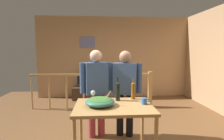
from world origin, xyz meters
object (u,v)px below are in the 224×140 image
at_px(stair_railing, 109,85).
at_px(person_standing_right, 125,86).
at_px(mug_blue, 144,101).
at_px(person_standing_left, 96,86).
at_px(wine_glass, 93,93).
at_px(serving_table, 114,111).
at_px(salad_bowl, 100,101).
at_px(wine_bottle_amber, 133,90).
at_px(tv_console, 87,93).
at_px(wine_bottle_dark, 118,91).
at_px(flat_screen_tv, 87,79).
at_px(framed_picture, 88,42).

height_order(stair_railing, person_standing_right, person_standing_right).
bearing_deg(mug_blue, person_standing_left, 136.38).
relative_size(wine_glass, person_standing_left, 0.10).
xyz_separation_m(serving_table, salad_bowl, (-0.20, -0.01, 0.15)).
distance_m(wine_glass, wine_bottle_amber, 0.64).
distance_m(stair_railing, tv_console, 1.18).
bearing_deg(tv_console, mug_blue, -71.54).
distance_m(wine_bottle_amber, wine_bottle_dark, 0.27).
bearing_deg(stair_railing, person_standing_left, -100.31).
bearing_deg(flat_screen_tv, person_standing_right, -70.53).
relative_size(wine_bottle_dark, person_standing_left, 0.23).
xyz_separation_m(tv_console, mug_blue, (1.07, -3.22, 0.65)).
distance_m(flat_screen_tv, mug_blue, 3.37).
relative_size(tv_console, serving_table, 0.82).
xyz_separation_m(wine_glass, person_standing_right, (0.56, 0.43, 0.02)).
bearing_deg(serving_table, wine_bottle_amber, 42.08).
height_order(person_standing_left, person_standing_right, person_standing_left).
bearing_deg(mug_blue, salad_bowl, -177.57).
bearing_deg(tv_console, framed_picture, 85.47).
distance_m(tv_console, wine_bottle_dark, 3.18).
height_order(serving_table, wine_bottle_amber, wine_bottle_amber).
relative_size(tv_console, person_standing_left, 0.57).
distance_m(framed_picture, mug_blue, 3.80).
bearing_deg(wine_bottle_dark, wine_glass, 175.50).
bearing_deg(mug_blue, wine_glass, 161.96).
bearing_deg(wine_glass, wine_bottle_dark, -4.50).
height_order(stair_railing, salad_bowl, salad_bowl).
distance_m(serving_table, wine_glass, 0.45).
relative_size(mug_blue, person_standing_left, 0.08).
relative_size(stair_railing, mug_blue, 27.34).
relative_size(stair_railing, wine_bottle_amber, 9.75).
bearing_deg(flat_screen_tv, mug_blue, -71.37).
relative_size(framed_picture, tv_console, 0.54).
height_order(framed_picture, wine_glass, framed_picture).
bearing_deg(framed_picture, salad_bowl, -83.42).
bearing_deg(wine_bottle_dark, flat_screen_tv, 103.41).
distance_m(stair_railing, mug_blue, 2.39).
height_order(stair_railing, person_standing_left, person_standing_left).
xyz_separation_m(framed_picture, stair_railing, (0.64, -1.17, -1.23)).
bearing_deg(wine_bottle_amber, wine_bottle_dark, -164.74).
bearing_deg(wine_bottle_amber, serving_table, -137.92).
bearing_deg(serving_table, framed_picture, 99.69).
bearing_deg(salad_bowl, tv_console, 97.56).
relative_size(framed_picture, mug_blue, 3.99).
bearing_deg(salad_bowl, wine_bottle_amber, 30.27).
xyz_separation_m(stair_railing, wine_bottle_amber, (0.30, -2.06, 0.33)).
height_order(wine_bottle_dark, mug_blue, wine_bottle_dark).
relative_size(serving_table, person_standing_right, 0.70).
relative_size(wine_bottle_amber, person_standing_left, 0.21).
height_order(framed_picture, wine_bottle_amber, framed_picture).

